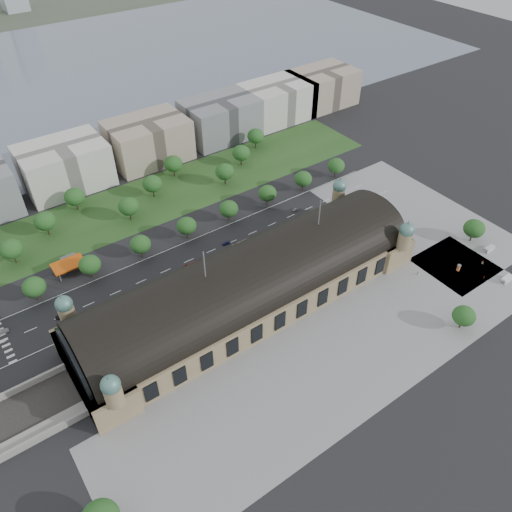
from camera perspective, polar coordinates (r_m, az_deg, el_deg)
ground at (r=210.56m, az=-0.66°, el=-5.28°), size 900.00×900.00×0.00m
station at (r=203.29m, az=-0.68°, el=-3.27°), size 150.00×48.40×44.30m
plaza_south at (r=193.46m, az=9.49°, el=-11.62°), size 190.00×48.00×0.12m
plaza_east at (r=268.35m, az=17.72°, el=4.20°), size 56.00×100.00×0.12m
road_slab at (r=228.09m, az=-10.30°, el=-1.70°), size 260.00×26.00×0.10m
grass_belt at (r=270.43m, az=-14.76°, el=5.17°), size 300.00×45.00×0.10m
petrol_station at (r=239.62m, az=-20.58°, el=-0.68°), size 14.00×13.00×5.05m
lake at (r=452.71m, az=-24.01°, el=17.89°), size 700.00×320.00×0.08m
office_3 at (r=294.12m, az=-21.02°, el=9.60°), size 45.00×32.00×24.00m
office_4 at (r=307.07m, az=-12.20°, el=12.79°), size 45.00×32.00×24.00m
office_5 at (r=327.23m, az=-4.10°, el=15.41°), size 45.00×32.00×24.00m
office_6 at (r=350.51m, az=2.41°, el=17.26°), size 45.00×32.00×24.00m
office_7 at (r=374.55m, az=7.55°, el=18.54°), size 45.00×32.00×24.00m
tree_row_2 at (r=225.78m, az=-24.04°, el=-3.26°), size 9.60×9.60×11.52m
tree_row_3 at (r=228.19m, az=-18.47°, el=-0.94°), size 9.60×9.60×11.52m
tree_row_4 at (r=233.07m, az=-13.08°, el=1.31°), size 9.60×9.60×11.52m
tree_row_5 at (r=240.25m, az=-7.95°, el=3.44°), size 9.60×9.60×11.52m
tree_row_6 at (r=249.55m, az=-3.14°, el=5.41°), size 9.60×9.60×11.52m
tree_row_7 at (r=260.73m, az=1.31°, el=7.18°), size 9.60×9.60×11.52m
tree_row_8 at (r=273.56m, az=5.41°, el=8.77°), size 9.60×9.60×11.52m
tree_row_9 at (r=287.83m, az=9.14°, el=10.16°), size 9.60×9.60×11.52m
tree_belt_3 at (r=249.17m, az=-26.21°, el=0.74°), size 10.40×10.40×12.48m
tree_belt_4 at (r=260.47m, az=-22.99°, el=3.69°), size 10.40×10.40×12.48m
tree_belt_5 at (r=273.17m, az=-20.04°, el=6.38°), size 10.40×10.40×12.48m
tree_belt_6 at (r=257.79m, az=-14.35°, el=5.52°), size 10.40×10.40×12.48m
tree_belt_7 at (r=272.74m, az=-11.77°, el=8.09°), size 10.40×10.40×12.48m
tree_belt_8 at (r=288.66m, az=-9.44°, el=10.36°), size 10.40×10.40×12.48m
tree_belt_9 at (r=278.08m, az=-3.59°, el=9.60°), size 10.40×10.40×12.48m
tree_belt_10 at (r=295.67m, az=-1.72°, el=11.70°), size 10.40×10.40×12.48m
tree_belt_11 at (r=313.89m, az=-0.03°, el=13.55°), size 10.40×10.40×12.48m
tree_plaza_ne at (r=257.89m, az=23.67°, el=2.90°), size 10.00×10.00×11.69m
tree_plaza_s at (r=212.15m, az=22.67°, el=-6.33°), size 9.00×9.00×10.64m
traffic_car_1 at (r=222.32m, az=-27.04°, el=-7.72°), size 5.06×2.03×1.63m
traffic_car_2 at (r=219.29m, az=-21.40°, el=-6.38°), size 4.82×2.70×1.27m
traffic_car_4 at (r=238.76m, az=-3.45°, el=1.48°), size 4.18×2.11×1.36m
traffic_car_5 at (r=261.17m, az=4.58°, el=5.31°), size 3.89×1.41×1.28m
traffic_car_6 at (r=263.41m, az=7.68°, el=5.41°), size 5.44×3.05×1.44m
parked_car_0 at (r=209.92m, az=-20.83°, el=-8.76°), size 4.81×3.36×1.50m
parked_car_1 at (r=207.09m, az=-20.59°, el=-9.50°), size 6.42×5.26×1.63m
parked_car_2 at (r=209.71m, az=-15.26°, el=-7.13°), size 5.79×4.16×1.56m
parked_car_3 at (r=208.57m, az=-16.75°, el=-7.86°), size 4.99×3.39×1.58m
parked_car_4 at (r=211.93m, az=-15.73°, el=-6.67°), size 3.99×3.25×1.28m
parked_car_5 at (r=214.33m, az=-10.27°, el=-4.80°), size 5.92×5.51×1.54m
parked_car_6 at (r=212.24m, az=-12.71°, el=-5.82°), size 5.52×5.05×1.55m
bus_west at (r=226.64m, az=-6.96°, el=-1.07°), size 10.88×3.41×2.98m
bus_mid at (r=236.37m, az=-1.51°, el=1.35°), size 11.25×2.98×3.11m
bus_east at (r=233.61m, az=-1.07°, el=0.79°), size 11.17×3.67×3.05m
van_east at (r=258.46m, az=25.06°, el=0.71°), size 5.64×2.42×2.41m
van_south at (r=244.66m, az=26.69°, el=-2.41°), size 5.76×2.44×2.47m
advertising_column at (r=241.32m, az=22.15°, el=-1.25°), size 1.70×1.70×3.23m
pedestrian_0 at (r=233.49m, az=17.99°, el=-1.89°), size 0.89×0.66×1.63m
pedestrian_3 at (r=241.94m, az=24.61°, el=-2.23°), size 1.17×0.68×1.88m
pedestrian_4 at (r=217.11m, az=21.95°, el=-7.10°), size 1.03×0.98×1.54m
pedestrian_5 at (r=249.80m, az=24.47°, el=-0.66°), size 0.59×0.96×1.91m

